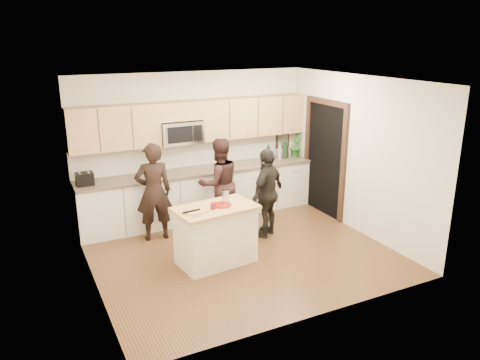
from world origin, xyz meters
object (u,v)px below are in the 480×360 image
island (216,235)px  toaster (85,179)px  woman_center (219,183)px  woman_left (154,192)px  woman_right (267,193)px

island → toaster: size_ratio=4.53×
island → woman_center: woman_center is taller
woman_left → woman_right: (1.76, -0.72, -0.06)m
toaster → island: bearing=-49.1°
island → toaster: bearing=124.4°
island → woman_center: size_ratio=0.78×
toaster → woman_left: 1.16m
island → woman_center: 1.46m
woman_center → woman_right: 0.92m
island → toaster: toaster is taller
toaster → woman_left: (1.00, -0.54, -0.21)m
island → woman_right: woman_right is taller
island → woman_left: woman_left is taller
woman_center → woman_right: size_ratio=1.06×
woman_right → woman_center: bearing=-82.8°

